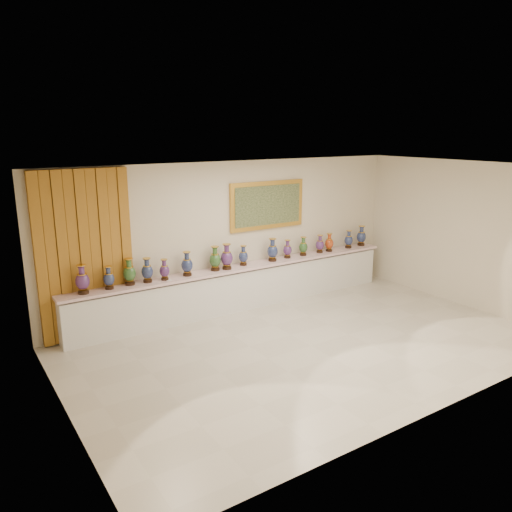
{
  "coord_description": "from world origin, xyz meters",
  "views": [
    {
      "loc": [
        -5.12,
        -6.09,
        3.59
      ],
      "look_at": [
        -0.01,
        1.7,
        1.23
      ],
      "focal_mm": 35.0,
      "sensor_mm": 36.0,
      "label": 1
    }
  ],
  "objects_px": {
    "counter": "(241,288)",
    "vase_2": "(129,273)",
    "vase_0": "(82,281)",
    "vase_1": "(109,279)"
  },
  "relations": [
    {
      "from": "counter",
      "to": "vase_2",
      "type": "height_order",
      "value": "vase_2"
    },
    {
      "from": "vase_0",
      "to": "vase_2",
      "type": "xyz_separation_m",
      "value": [
        0.83,
        0.05,
        -0.01
      ]
    },
    {
      "from": "vase_0",
      "to": "vase_1",
      "type": "distance_m",
      "value": 0.45
    },
    {
      "from": "counter",
      "to": "vase_2",
      "type": "distance_m",
      "value": 2.43
    },
    {
      "from": "vase_0",
      "to": "vase_1",
      "type": "height_order",
      "value": "vase_0"
    },
    {
      "from": "counter",
      "to": "vase_0",
      "type": "bearing_deg",
      "value": -179.15
    },
    {
      "from": "vase_0",
      "to": "vase_1",
      "type": "bearing_deg",
      "value": 1.66
    },
    {
      "from": "vase_0",
      "to": "vase_1",
      "type": "relative_size",
      "value": 1.23
    },
    {
      "from": "vase_0",
      "to": "counter",
      "type": "bearing_deg",
      "value": 0.85
    },
    {
      "from": "counter",
      "to": "vase_1",
      "type": "distance_m",
      "value": 2.79
    }
  ]
}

